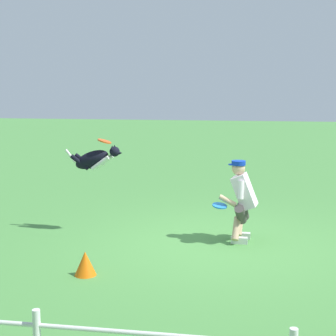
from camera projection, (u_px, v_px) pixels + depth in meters
ground_plane at (212, 244)px, 8.35m from camera, size 60.00×60.00×0.00m
person at (242, 198)px, 8.41m from camera, size 0.62×0.66×1.29m
dog at (95, 159)px, 8.92m from camera, size 1.03×0.33×0.50m
frisbee_flying at (104, 141)px, 8.82m from camera, size 0.31×0.32×0.11m
frisbee_held at (220, 206)px, 8.29m from camera, size 0.32×0.31×0.08m
training_cone at (85, 263)px, 6.96m from camera, size 0.29×0.29×0.32m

